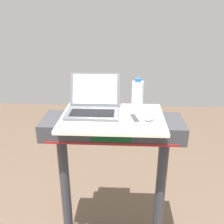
{
  "coord_description": "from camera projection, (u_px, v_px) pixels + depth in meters",
  "views": [
    {
      "loc": [
        0.07,
        -0.75,
        1.78
      ],
      "look_at": [
        0.0,
        0.65,
        1.21
      ],
      "focal_mm": 40.22,
      "sensor_mm": 36.0,
      "label": 1
    }
  ],
  "objects": [
    {
      "name": "tv_remote",
      "position": [
        134.0,
        120.0,
        1.51
      ],
      "size": [
        0.08,
        0.17,
        0.02
      ],
      "color": "silver",
      "rests_on": "desk_board"
    },
    {
      "name": "laptop",
      "position": [
        93.0,
        105.0,
        1.64
      ],
      "size": [
        0.34,
        0.31,
        0.23
      ],
      "rotation": [
        0.0,
        0.0,
        -0.01
      ],
      "color": "#515459",
      "rests_on": "desk_board"
    },
    {
      "name": "desk_board",
      "position": [
        112.0,
        118.0,
        1.58
      ],
      "size": [
        0.65,
        0.47,
        0.02
      ],
      "primitive_type": "cube",
      "color": "beige",
      "rests_on": "treadmill_base"
    },
    {
      "name": "computer_mouse",
      "position": [
        149.0,
        117.0,
        1.53
      ],
      "size": [
        0.08,
        0.11,
        0.03
      ],
      "primitive_type": "ellipsoid",
      "rotation": [
        0.0,
        0.0,
        -0.21
      ],
      "color": "#B2B2B7",
      "rests_on": "desk_board"
    },
    {
      "name": "water_bottle",
      "position": [
        137.0,
        96.0,
        1.62
      ],
      "size": [
        0.08,
        0.08,
        0.22
      ],
      "color": "silver",
      "rests_on": "desk_board"
    }
  ]
}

